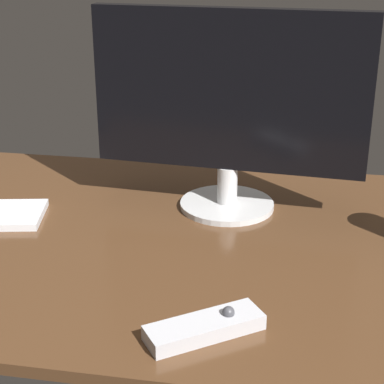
% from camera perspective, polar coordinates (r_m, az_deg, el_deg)
% --- Properties ---
extents(desk, '(1.40, 0.84, 0.02)m').
position_cam_1_polar(desk, '(1.25, -3.71, -4.34)').
color(desk, '#4C301C').
rests_on(desk, ground).
extents(monitor, '(0.56, 0.20, 0.41)m').
position_cam_1_polar(monitor, '(1.29, 3.34, 7.99)').
color(monitor, silver).
rests_on(monitor, desk).
extents(media_remote, '(0.18, 0.15, 0.04)m').
position_cam_1_polar(media_remote, '(0.95, 1.19, -11.96)').
color(media_remote, '#B7B7BC').
rests_on(media_remote, desk).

